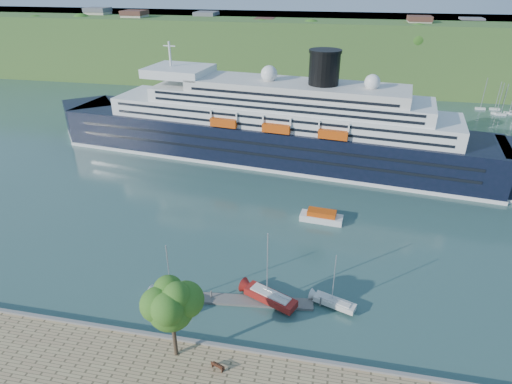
% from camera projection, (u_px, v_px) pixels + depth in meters
% --- Properties ---
extents(ground, '(400.00, 400.00, 0.00)m').
position_uv_depth(ground, '(223.00, 351.00, 50.32)').
color(ground, '#2E514F').
rests_on(ground, ground).
extents(far_hillside, '(400.00, 50.00, 24.00)m').
position_uv_depth(far_hillside, '(318.00, 49.00, 170.98)').
color(far_hillside, '#396327').
rests_on(far_hillside, ground).
extents(quay_coping, '(220.00, 0.50, 0.30)m').
position_uv_depth(quay_coping, '(223.00, 346.00, 49.62)').
color(quay_coping, slate).
rests_on(quay_coping, promenade).
extents(cruise_ship, '(115.39, 30.67, 25.65)m').
position_uv_depth(cruise_ship, '(269.00, 105.00, 96.57)').
color(cruise_ship, black).
rests_on(cruise_ship, ground).
extents(park_bench, '(1.71, 1.16, 1.01)m').
position_uv_depth(park_bench, '(218.00, 365.00, 46.73)').
color(park_bench, '#4F2616').
rests_on(park_bench, promenade).
extents(promenade_tree, '(6.75, 6.75, 11.19)m').
position_uv_depth(promenade_tree, '(172.00, 317.00, 46.21)').
color(promenade_tree, '#315E18').
rests_on(promenade_tree, promenade).
extents(floating_pontoon, '(16.66, 3.78, 0.37)m').
position_uv_depth(floating_pontoon, '(252.00, 301.00, 57.74)').
color(floating_pontoon, slate).
rests_on(floating_pontoon, ground).
extents(sailboat_white_near, '(7.20, 3.42, 8.97)m').
position_uv_depth(sailboat_white_near, '(172.00, 278.00, 55.42)').
color(sailboat_white_near, silver).
rests_on(sailboat_white_near, ground).
extents(sailboat_red, '(8.34, 5.36, 10.50)m').
position_uv_depth(sailboat_red, '(271.00, 272.00, 55.18)').
color(sailboat_red, maroon).
rests_on(sailboat_red, ground).
extents(sailboat_white_far, '(6.37, 3.64, 7.94)m').
position_uv_depth(sailboat_white_far, '(337.00, 284.00, 55.10)').
color(sailboat_white_far, silver).
rests_on(sailboat_white_far, ground).
extents(tender_launch, '(7.82, 3.34, 2.10)m').
position_uv_depth(tender_launch, '(321.00, 216.00, 76.10)').
color(tender_launch, '#C9450B').
rests_on(tender_launch, ground).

